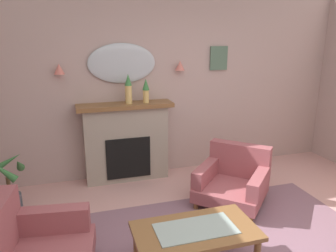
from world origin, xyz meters
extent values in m
cube|color=#B29993|center=(0.00, 2.50, 1.41)|extent=(6.61, 0.10, 2.82)
cube|color=gray|center=(-0.67, 2.29, 0.55)|extent=(1.20, 0.28, 1.10)
cube|color=black|center=(-0.67, 2.19, 0.38)|extent=(0.64, 0.12, 0.60)
cube|color=brown|center=(-0.67, 2.27, 1.13)|extent=(1.36, 0.36, 0.06)
cylinder|color=tan|center=(-0.62, 2.25, 1.29)|extent=(0.10, 0.10, 0.26)
cone|color=#38753D|center=(-0.62, 2.25, 1.50)|extent=(0.10, 0.10, 0.16)
cylinder|color=tan|center=(-0.37, 2.25, 1.25)|extent=(0.08, 0.08, 0.18)
cone|color=#38753D|center=(-0.37, 2.25, 1.42)|extent=(0.10, 0.10, 0.16)
ellipsoid|color=#B2BCC6|center=(-0.67, 2.42, 1.71)|extent=(0.96, 0.06, 0.56)
cone|color=#D17066|center=(-1.52, 2.37, 1.66)|extent=(0.14, 0.14, 0.14)
cone|color=#D17066|center=(0.18, 2.37, 1.66)|extent=(0.14, 0.14, 0.14)
cube|color=#4C6B56|center=(0.83, 2.43, 1.75)|extent=(0.28, 0.03, 0.36)
cube|color=brown|center=(-0.43, 0.11, 0.42)|extent=(1.10, 0.60, 0.04)
cube|color=#8C9E99|center=(-0.43, 0.11, 0.44)|extent=(0.72, 0.36, 0.01)
cylinder|color=brown|center=(-0.92, 0.35, 0.20)|extent=(0.06, 0.06, 0.40)
cylinder|color=brown|center=(0.06, 0.35, 0.20)|extent=(0.06, 0.06, 0.40)
cube|color=#934C51|center=(-1.69, 0.71, 0.40)|extent=(0.77, 0.26, 0.24)
cylinder|color=brown|center=(-1.36, 0.66, 0.05)|extent=(0.07, 0.07, 0.10)
cube|color=#934C51|center=(0.46, 1.14, 0.18)|extent=(1.13, 1.13, 0.16)
cube|color=#934C51|center=(0.70, 1.39, 0.48)|extent=(0.68, 0.67, 0.45)
cube|color=#934C51|center=(0.22, 1.38, 0.37)|extent=(0.60, 0.61, 0.22)
cube|color=#934C51|center=(0.71, 0.91, 0.37)|extent=(0.60, 0.61, 0.22)
cylinder|color=brown|center=(-0.02, 1.14, 0.05)|extent=(0.06, 0.06, 0.10)
cylinder|color=brown|center=(0.47, 0.66, 0.05)|extent=(0.06, 0.06, 0.10)
cylinder|color=brown|center=(0.46, 1.62, 0.05)|extent=(0.06, 0.06, 0.10)
cylinder|color=brown|center=(0.94, 1.15, 0.05)|extent=(0.06, 0.06, 0.10)
cylinder|color=#474C56|center=(-2.20, 1.75, 0.11)|extent=(0.25, 0.25, 0.22)
cylinder|color=brown|center=(-2.20, 1.75, 0.34)|extent=(0.05, 0.05, 0.24)
cone|color=#38753D|center=(-2.06, 1.75, 0.60)|extent=(0.11, 0.35, 0.28)
cone|color=#38753D|center=(-2.21, 1.89, 0.60)|extent=(0.36, 0.11, 0.25)
cone|color=#38753D|center=(-2.22, 1.60, 0.60)|extent=(0.33, 0.13, 0.32)
camera|label=1|loc=(-1.40, -2.25, 2.11)|focal=34.91mm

